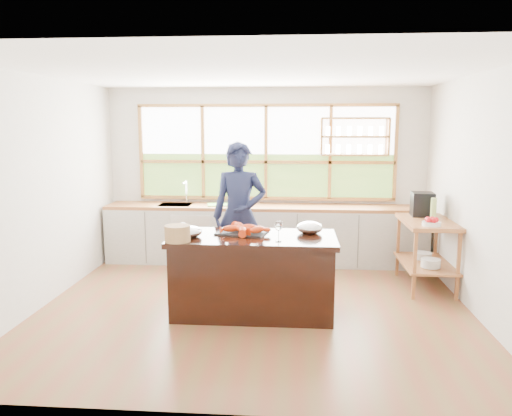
# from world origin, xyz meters

# --- Properties ---
(ground_plane) EXTENTS (5.00, 5.00, 0.00)m
(ground_plane) POSITION_xyz_m (0.00, 0.00, 0.00)
(ground_plane) COLOR brown
(room_shell) EXTENTS (5.02, 4.52, 2.71)m
(room_shell) POSITION_xyz_m (0.02, 0.51, 1.75)
(room_shell) COLOR silver
(room_shell) RESTS_ON ground_plane
(back_counter) EXTENTS (4.90, 0.63, 0.90)m
(back_counter) POSITION_xyz_m (-0.02, 1.94, 0.45)
(back_counter) COLOR beige
(back_counter) RESTS_ON ground_plane
(right_shelf_unit) EXTENTS (0.62, 1.10, 0.90)m
(right_shelf_unit) POSITION_xyz_m (2.19, 0.89, 0.60)
(right_shelf_unit) COLOR olive
(right_shelf_unit) RESTS_ON ground_plane
(island) EXTENTS (1.85, 0.90, 0.90)m
(island) POSITION_xyz_m (0.00, -0.20, 0.45)
(island) COLOR black
(island) RESTS_ON ground_plane
(cook) EXTENTS (0.71, 0.48, 1.91)m
(cook) POSITION_xyz_m (-0.26, 0.74, 0.96)
(cook) COLOR #161B37
(cook) RESTS_ON ground_plane
(potted_plant) EXTENTS (0.14, 0.10, 0.26)m
(potted_plant) POSITION_xyz_m (-0.44, 2.00, 1.03)
(potted_plant) COLOR slate
(potted_plant) RESTS_ON back_counter
(cutting_board) EXTENTS (0.45, 0.37, 0.01)m
(cutting_board) POSITION_xyz_m (-0.69, 1.94, 0.91)
(cutting_board) COLOR #64B647
(cutting_board) RESTS_ON back_counter
(espresso_machine) EXTENTS (0.30, 0.32, 0.32)m
(espresso_machine) POSITION_xyz_m (2.19, 1.22, 1.06)
(espresso_machine) COLOR black
(espresso_machine) RESTS_ON right_shelf_unit
(wine_bottle) EXTENTS (0.09, 0.09, 0.30)m
(wine_bottle) POSITION_xyz_m (2.24, 0.85, 1.05)
(wine_bottle) COLOR #92B25A
(wine_bottle) RESTS_ON right_shelf_unit
(fruit_bowl) EXTENTS (0.23, 0.23, 0.11)m
(fruit_bowl) POSITION_xyz_m (2.14, 0.54, 0.95)
(fruit_bowl) COLOR silver
(fruit_bowl) RESTS_ON right_shelf_unit
(slate_board) EXTENTS (0.61, 0.49, 0.02)m
(slate_board) POSITION_xyz_m (-0.14, -0.06, 0.91)
(slate_board) COLOR black
(slate_board) RESTS_ON island
(lobster_pile) EXTENTS (0.52, 0.48, 0.08)m
(lobster_pile) POSITION_xyz_m (-0.12, -0.09, 0.96)
(lobster_pile) COLOR #CA460B
(lobster_pile) RESTS_ON slate_board
(mixing_bowl_left) EXTENTS (0.26, 0.26, 0.13)m
(mixing_bowl_left) POSITION_xyz_m (-0.69, -0.29, 0.96)
(mixing_bowl_left) COLOR silver
(mixing_bowl_left) RESTS_ON island
(mixing_bowl_right) EXTENTS (0.30, 0.30, 0.14)m
(mixing_bowl_right) POSITION_xyz_m (0.63, 0.00, 0.96)
(mixing_bowl_right) COLOR silver
(mixing_bowl_right) RESTS_ON island
(wine_glass) EXTENTS (0.08, 0.08, 0.22)m
(wine_glass) POSITION_xyz_m (0.29, -0.45, 1.06)
(wine_glass) COLOR silver
(wine_glass) RESTS_ON island
(wicker_basket) EXTENTS (0.27, 0.27, 0.17)m
(wicker_basket) POSITION_xyz_m (-0.78, -0.53, 0.99)
(wicker_basket) COLOR #A5764F
(wicker_basket) RESTS_ON island
(parchment_roll) EXTENTS (0.18, 0.31, 0.08)m
(parchment_roll) POSITION_xyz_m (-0.83, 0.00, 0.94)
(parchment_roll) COLOR white
(parchment_roll) RESTS_ON island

